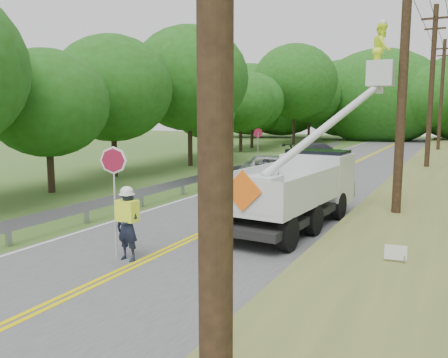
% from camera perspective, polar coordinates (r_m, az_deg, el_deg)
% --- Properties ---
extents(ground, '(140.00, 140.00, 0.00)m').
position_cam_1_polar(ground, '(10.70, -15.06, -12.12)').
color(ground, '#3F5E24').
rests_on(ground, ground).
extents(road, '(7.20, 96.00, 0.03)m').
position_cam_1_polar(road, '(22.75, 9.17, -1.16)').
color(road, '#494A4C').
rests_on(road, ground).
extents(guardrail, '(0.18, 48.00, 0.77)m').
position_cam_1_polar(guardrail, '(24.98, 1.03, 1.04)').
color(guardrail, gray).
rests_on(guardrail, ground).
extents(utility_poles, '(1.60, 43.30, 10.00)m').
position_cam_1_polar(utility_poles, '(24.53, 23.12, 11.30)').
color(utility_poles, black).
rests_on(utility_poles, ground).
extents(treeline_left, '(10.11, 54.51, 11.23)m').
position_cam_1_polar(treeline_left, '(41.01, 2.07, 10.93)').
color(treeline_left, '#332319').
rests_on(treeline_left, ground).
extents(treeline_horizon, '(57.51, 14.80, 12.50)m').
position_cam_1_polar(treeline_horizon, '(63.98, 21.42, 9.27)').
color(treeline_horizon, '#224B11').
rests_on(treeline_horizon, ground).
extents(flagger, '(1.10, 0.45, 2.81)m').
position_cam_1_polar(flagger, '(11.73, -11.76, -5.00)').
color(flagger, '#191E33').
rests_on(flagger, road).
extents(bucket_truck, '(3.93, 6.75, 6.51)m').
position_cam_1_polar(bucket_truck, '(15.74, 10.31, 0.19)').
color(bucket_truck, black).
rests_on(bucket_truck, road).
extents(suv_silver, '(4.14, 5.82, 1.47)m').
position_cam_1_polar(suv_silver, '(23.85, 5.19, 1.15)').
color(suv_silver, silver).
rests_on(suv_silver, road).
extents(suv_darkgrey, '(4.16, 5.69, 1.53)m').
position_cam_1_polar(suv_darkgrey, '(33.78, 11.27, 3.14)').
color(suv_darkgrey, '#37383E').
rests_on(suv_darkgrey, road).
extents(stop_sign_permanent, '(0.45, 0.40, 2.69)m').
position_cam_1_polar(stop_sign_permanent, '(28.37, 4.18, 4.41)').
color(stop_sign_permanent, gray).
rests_on(stop_sign_permanent, ground).
extents(yard_sign, '(0.48, 0.08, 0.70)m').
position_cam_1_polar(yard_sign, '(11.31, 20.23, -8.58)').
color(yard_sign, white).
rests_on(yard_sign, ground).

